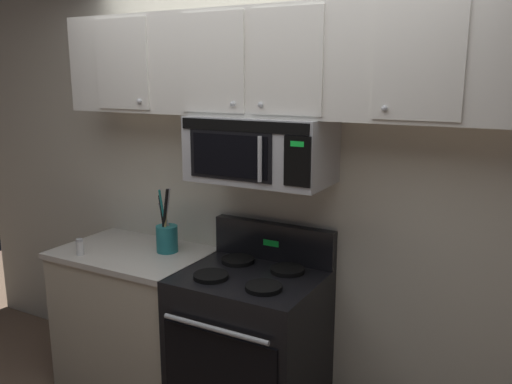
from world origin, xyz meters
TOP-DOWN VIEW (x-y plane):
  - back_wall at (0.00, 0.79)m, footprint 5.20×0.10m
  - stove_range at (0.00, 0.42)m, footprint 0.76×0.69m
  - over_range_microwave at (-0.00, 0.54)m, footprint 0.76×0.43m
  - upper_cabinets at (-0.00, 0.57)m, footprint 2.50×0.36m
  - counter_segment at (-0.84, 0.43)m, footprint 0.93×0.65m
  - utensil_crock_teal at (-0.64, 0.51)m, footprint 0.13×0.13m
  - salt_shaker at (-1.06, 0.21)m, footprint 0.04×0.04m

SIDE VIEW (x-z plane):
  - counter_segment at x=-0.84m, z-range 0.00..0.90m
  - stove_range at x=0.00m, z-range -0.09..1.03m
  - salt_shaker at x=-1.06m, z-range 0.90..1.00m
  - utensil_crock_teal at x=-0.64m, z-range 0.80..1.20m
  - back_wall at x=0.00m, z-range 0.00..2.70m
  - over_range_microwave at x=0.00m, z-range 1.40..1.75m
  - upper_cabinets at x=0.00m, z-range 1.75..2.30m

